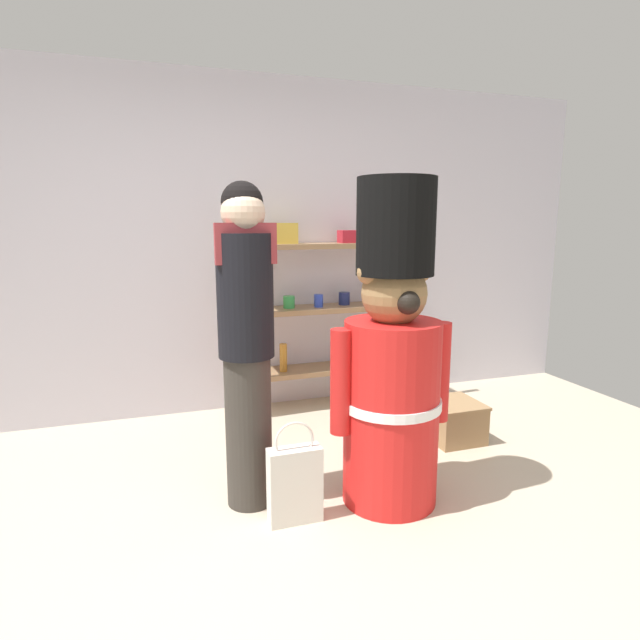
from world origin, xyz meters
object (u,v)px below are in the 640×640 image
display_crate (453,421)px  person_shopper (246,336)px  teddy_bear_guard (392,365)px  merchandise_shelf (317,302)px  shopping_bag (295,483)px

display_crate → person_shopper: bearing=-166.1°
person_shopper → display_crate: 1.73m
teddy_bear_guard → person_shopper: size_ratio=1.01×
person_shopper → teddy_bear_guard: bearing=-16.2°
merchandise_shelf → teddy_bear_guard: 1.56m
teddy_bear_guard → display_crate: teddy_bear_guard is taller
teddy_bear_guard → merchandise_shelf: bearing=86.5°
person_shopper → display_crate: person_shopper is taller
merchandise_shelf → teddy_bear_guard: size_ratio=0.98×
teddy_bear_guard → display_crate: (0.77, 0.58, -0.62)m
merchandise_shelf → display_crate: size_ratio=4.50×
person_shopper → display_crate: (1.50, 0.37, -0.78)m
shopping_bag → display_crate: shopping_bag is taller
merchandise_shelf → person_shopper: (-0.82, -1.34, 0.05)m
merchandise_shelf → person_shopper: size_ratio=0.99×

